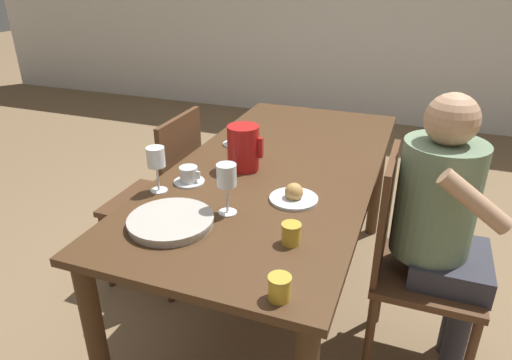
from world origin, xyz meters
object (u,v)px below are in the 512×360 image
Objects in this scene: red_pitcher at (243,147)px; wine_glass_juice at (156,160)px; bread_plate at (294,196)px; jam_jar_red at (291,233)px; wine_glass_water at (227,178)px; chair_opposite at (163,196)px; jam_jar_amber at (280,287)px; teacup_across at (236,139)px; serving_tray at (171,221)px; person_seated at (443,218)px; teacup_near_person at (189,176)px; chair_person_side at (410,261)px.

red_pitcher is 1.06× the size of wine_glass_juice.
wine_glass_juice is at bearing -167.93° from bread_plate.
wine_glass_water is at bearing 158.05° from jam_jar_red.
wine_glass_water is (0.10, -0.39, 0.04)m from red_pitcher.
chair_opposite reaches higher than jam_jar_amber.
red_pitcher reaches higher than jam_jar_amber.
teacup_across is 0.81m from serving_tray.
jam_jar_amber is (-0.42, -0.73, 0.10)m from person_seated.
teacup_near_person is (0.08, 0.11, -0.11)m from wine_glass_juice.
chair_opposite is 0.48m from teacup_across.
chair_opposite is 3.17× the size of serving_tray.
wine_glass_water is 2.70× the size of jam_jar_red.
person_seated is 16.83× the size of jam_jar_red.
person_seated is 0.67m from jam_jar_red.
chair_opposite is (-1.24, 0.14, 0.00)m from chair_person_side.
wine_glass_juice is 0.62× the size of serving_tray.
red_pitcher is at bearing 84.44° from serving_tray.
bread_plate is (0.35, 0.33, 0.00)m from serving_tray.
chair_opposite is 5.06× the size of bread_plate.
person_seated is at bearing 17.69° from bread_plate.
chair_person_side is at bearing 15.28° from wine_glass_juice.
jam_jar_amber reaches higher than teacup_near_person.
teacup_across is (-0.15, 0.26, -0.07)m from red_pitcher.
wine_glass_juice reaches higher than chair_opposite.
jam_jar_red reaches higher than serving_tray.
bread_plate is at bearing -47.06° from teacup_across.
teacup_near_person and teacup_across have the same top height.
teacup_near_person is at bearing 56.25° from wine_glass_juice.
wine_glass_water is at bearing -137.59° from bread_plate.
wine_glass_juice reaches higher than teacup_near_person.
red_pitcher is at bearing -94.42° from chair_person_side.
chair_opposite reaches higher than jam_jar_red.
chair_opposite is 1.08m from jam_jar_red.
person_seated is 1.13m from wine_glass_juice.
person_seated is 16.83× the size of jam_jar_amber.
bread_plate is at bearing 43.31° from serving_tray.
wine_glass_water reaches higher than bread_plate.
jam_jar_red is (0.42, 0.04, 0.02)m from serving_tray.
jam_jar_amber is (0.47, -0.23, 0.02)m from serving_tray.
bread_plate is at bearing -111.07° from chair_opposite.
chair_person_side is at bearing -78.37° from person_seated.
serving_tray is 4.20× the size of jam_jar_amber.
wine_glass_water is (0.58, -0.48, 0.41)m from chair_opposite.
teacup_across is at bearing -106.89° from person_seated.
serving_tray is 1.60× the size of bread_plate.
jam_jar_red reaches higher than teacup_across.
jam_jar_red is at bearing -55.93° from teacup_across.
wine_glass_water is 0.51m from jam_jar_amber.
person_seated is 1.03m from serving_tray.
chair_person_side is 0.56m from bread_plate.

